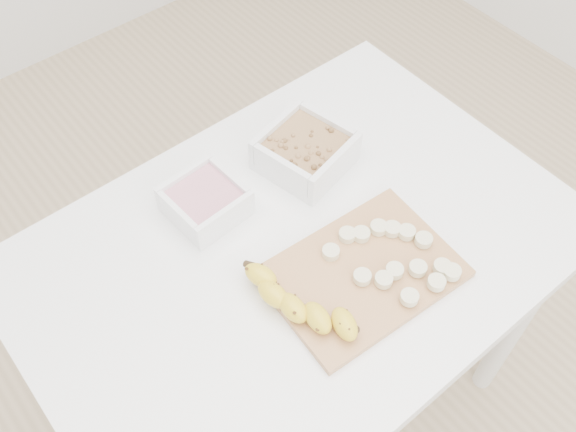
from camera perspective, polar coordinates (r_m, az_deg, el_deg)
ground at (r=1.84m, az=0.61°, el=-15.88°), size 3.50×3.50×0.00m
table at (r=1.25m, az=0.87°, el=-5.14°), size 1.00×0.70×0.75m
bowl_yogurt at (r=1.20m, az=-7.36°, el=1.34°), size 0.14×0.14×0.06m
bowl_granola at (r=1.26m, az=1.55°, el=5.80°), size 0.19×0.19×0.07m
cutting_board at (r=1.14m, az=6.63°, el=-5.09°), size 0.34×0.25×0.01m
banana at (r=1.07m, az=1.23°, el=-7.82°), size 0.08×0.22×0.04m
banana_slices at (r=1.14m, az=9.54°, el=-3.62°), size 0.18×0.21×0.02m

